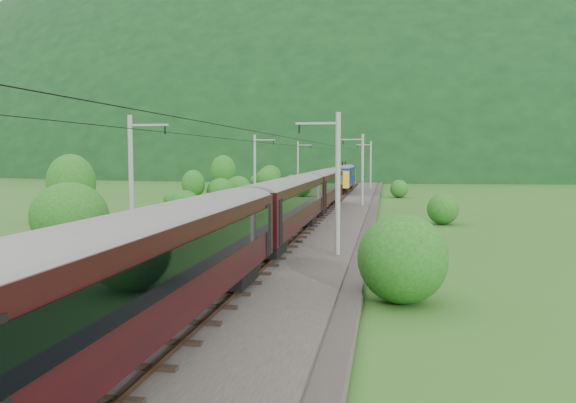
# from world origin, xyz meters

# --- Properties ---
(ground) EXTENTS (600.00, 600.00, 0.00)m
(ground) POSITION_xyz_m (0.00, 0.00, 0.00)
(ground) COLOR #27571B
(ground) RESTS_ON ground
(railbed) EXTENTS (14.00, 220.00, 0.30)m
(railbed) POSITION_xyz_m (0.00, 10.00, 0.15)
(railbed) COLOR #38332D
(railbed) RESTS_ON ground
(track_left) EXTENTS (2.40, 220.00, 0.27)m
(track_left) POSITION_xyz_m (-2.40, 10.00, 0.37)
(track_left) COLOR brown
(track_left) RESTS_ON railbed
(track_right) EXTENTS (2.40, 220.00, 0.27)m
(track_right) POSITION_xyz_m (2.40, 10.00, 0.37)
(track_right) COLOR brown
(track_right) RESTS_ON railbed
(catenary_left) EXTENTS (2.54, 192.28, 8.00)m
(catenary_left) POSITION_xyz_m (-6.12, 32.00, 4.50)
(catenary_left) COLOR gray
(catenary_left) RESTS_ON railbed
(catenary_right) EXTENTS (2.54, 192.28, 8.00)m
(catenary_right) POSITION_xyz_m (6.12, 32.00, 4.50)
(catenary_right) COLOR gray
(catenary_right) RESTS_ON railbed
(overhead_wires) EXTENTS (4.83, 198.00, 0.03)m
(overhead_wires) POSITION_xyz_m (0.00, 10.00, 7.10)
(overhead_wires) COLOR black
(overhead_wires) RESTS_ON ground
(mountain_main) EXTENTS (504.00, 360.00, 244.00)m
(mountain_main) POSITION_xyz_m (0.00, 260.00, 0.00)
(mountain_main) COLOR black
(mountain_main) RESTS_ON ground
(mountain_ridge) EXTENTS (336.00, 280.00, 132.00)m
(mountain_ridge) POSITION_xyz_m (-120.00, 300.00, 0.00)
(mountain_ridge) COLOR black
(mountain_ridge) RESTS_ON ground
(train) EXTENTS (2.72, 110.13, 4.71)m
(train) POSITION_xyz_m (2.40, 4.96, 3.26)
(train) COLOR black
(train) RESTS_ON ground
(hazard_post_near) EXTENTS (0.14, 0.14, 1.31)m
(hazard_post_near) POSITION_xyz_m (-0.32, 35.21, 0.96)
(hazard_post_near) COLOR red
(hazard_post_near) RESTS_ON railbed
(hazard_post_far) EXTENTS (0.17, 0.17, 1.64)m
(hazard_post_far) POSITION_xyz_m (0.64, 39.10, 1.12)
(hazard_post_far) COLOR red
(hazard_post_far) RESTS_ON railbed
(signal) EXTENTS (0.26, 0.26, 2.35)m
(signal) POSITION_xyz_m (-3.98, 46.91, 1.68)
(signal) COLOR black
(signal) RESTS_ON railbed
(vegetation_left) EXTENTS (12.54, 148.47, 6.21)m
(vegetation_left) POSITION_xyz_m (-13.42, 15.62, 2.35)
(vegetation_left) COLOR #175115
(vegetation_left) RESTS_ON ground
(vegetation_right) EXTENTS (7.25, 87.87, 3.24)m
(vegetation_right) POSITION_xyz_m (10.70, 5.83, 1.39)
(vegetation_right) COLOR #175115
(vegetation_right) RESTS_ON ground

